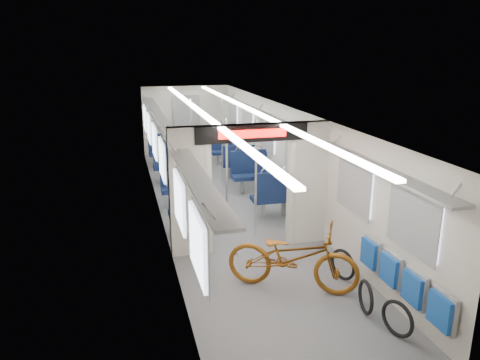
{
  "coord_description": "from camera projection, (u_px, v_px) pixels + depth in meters",
  "views": [
    {
      "loc": [
        -2.19,
        -9.71,
        3.61
      ],
      "look_at": [
        -0.13,
        -1.76,
        1.23
      ],
      "focal_mm": 35.0,
      "sensor_mm": 36.0,
      "label": 1
    }
  ],
  "objects": [
    {
      "name": "carriage",
      "position": [
        228.0,
        148.0,
        9.9
      ],
      "size": [
        12.0,
        12.02,
        2.31
      ],
      "color": "#515456",
      "rests_on": "ground"
    },
    {
      "name": "flip_bench",
      "position": [
        402.0,
        279.0,
        6.3
      ],
      "size": [
        0.12,
        2.07,
        0.48
      ],
      "color": "gray",
      "rests_on": "carriage"
    },
    {
      "name": "bicycle",
      "position": [
        293.0,
        257.0,
        7.06
      ],
      "size": [
        2.1,
        1.6,
        1.06
      ],
      "primitive_type": "imported",
      "rotation": [
        0.0,
        0.0,
        1.06
      ],
      "color": "brown",
      "rests_on": "ground"
    },
    {
      "name": "stanchion_near_left",
      "position": [
        227.0,
        178.0,
        9.01
      ],
      "size": [
        0.05,
        0.05,
        2.3
      ],
      "primitive_type": "cylinder",
      "color": "silver",
      "rests_on": "ground"
    },
    {
      "name": "bike_hoop_b",
      "position": [
        366.0,
        299.0,
        6.49
      ],
      "size": [
        0.12,
        0.49,
        0.49
      ],
      "primitive_type": "torus",
      "rotation": [
        1.57,
        0.0,
        1.43
      ],
      "color": "black",
      "rests_on": "ground"
    },
    {
      "name": "stanchion_far_left",
      "position": [
        192.0,
        144.0,
        12.07
      ],
      "size": [
        0.04,
        0.04,
        2.3
      ],
      "primitive_type": "cylinder",
      "color": "silver",
      "rests_on": "ground"
    },
    {
      "name": "seat_bay_near_left",
      "position": [
        185.0,
        194.0,
        10.0
      ],
      "size": [
        0.89,
        1.98,
        1.07
      ],
      "color": "#0D193C",
      "rests_on": "ground"
    },
    {
      "name": "seat_bay_near_right",
      "position": [
        261.0,
        180.0,
        10.96
      ],
      "size": [
        0.95,
        2.27,
        1.16
      ],
      "color": "#0D193C",
      "rests_on": "ground"
    },
    {
      "name": "bike_hoop_c",
      "position": [
        343.0,
        266.0,
        7.43
      ],
      "size": [
        0.22,
        0.5,
        0.51
      ],
      "primitive_type": "torus",
      "rotation": [
        1.57,
        0.0,
        1.91
      ],
      "color": "black",
      "rests_on": "ground"
    },
    {
      "name": "seat_bay_far_left",
      "position": [
        167.0,
        155.0,
        13.53
      ],
      "size": [
        0.91,
        2.09,
        1.1
      ],
      "color": "#0D193C",
      "rests_on": "ground"
    },
    {
      "name": "stanchion_far_right",
      "position": [
        222.0,
        145.0,
        11.98
      ],
      "size": [
        0.04,
        0.04,
        2.3
      ],
      "primitive_type": "cylinder",
      "color": "silver",
      "rests_on": "ground"
    },
    {
      "name": "bike_hoop_a",
      "position": [
        397.0,
        320.0,
        5.97
      ],
      "size": [
        0.21,
        0.49,
        0.5
      ],
      "primitive_type": "torus",
      "rotation": [
        1.57,
        0.0,
        1.9
      ],
      "color": "black",
      "rests_on": "ground"
    },
    {
      "name": "seat_bay_far_right",
      "position": [
        231.0,
        153.0,
        13.8
      ],
      "size": [
        0.88,
        1.94,
        1.06
      ],
      "color": "#0D193C",
      "rests_on": "ground"
    },
    {
      "name": "stanchion_near_right",
      "position": [
        256.0,
        179.0,
        8.88
      ],
      "size": [
        0.05,
        0.05,
        2.3
      ],
      "primitive_type": "cylinder",
      "color": "silver",
      "rests_on": "ground"
    }
  ]
}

